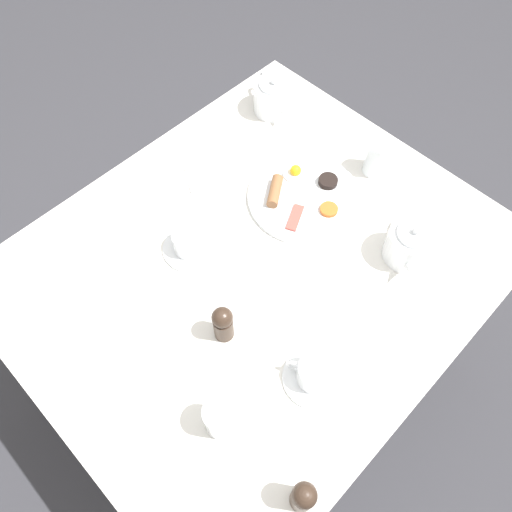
% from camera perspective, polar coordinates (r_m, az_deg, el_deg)
% --- Properties ---
extents(ground_plane, '(8.00, 8.00, 0.00)m').
position_cam_1_polar(ground_plane, '(1.90, 0.00, -11.67)').
color(ground_plane, '#333338').
extents(table, '(0.98, 1.16, 0.72)m').
position_cam_1_polar(table, '(1.29, 0.00, -1.92)').
color(table, silver).
rests_on(table, ground_plane).
extents(breakfast_plate, '(0.30, 0.30, 0.04)m').
position_cam_1_polar(breakfast_plate, '(1.35, 5.39, 6.90)').
color(breakfast_plate, white).
rests_on(breakfast_plate, table).
extents(teapot_near, '(0.19, 0.12, 0.11)m').
position_cam_1_polar(teapot_near, '(1.54, 1.96, 17.71)').
color(teapot_near, white).
rests_on(teapot_near, table).
extents(teapot_far, '(0.12, 0.17, 0.11)m').
position_cam_1_polar(teapot_far, '(1.26, 17.16, 1.33)').
color(teapot_far, white).
rests_on(teapot_far, table).
extents(teacup_with_saucer_left, '(0.14, 0.14, 0.07)m').
position_cam_1_polar(teacup_with_saucer_left, '(1.24, -7.63, 1.55)').
color(teacup_with_saucer_left, white).
rests_on(teacup_with_saucer_left, table).
extents(teacup_with_saucer_right, '(0.14, 0.14, 0.07)m').
position_cam_1_polar(teacup_with_saucer_right, '(1.10, 6.76, -13.23)').
color(teacup_with_saucer_right, white).
rests_on(teacup_with_saucer_right, table).
extents(water_glass_tall, '(0.07, 0.07, 0.10)m').
position_cam_1_polar(water_glass_tall, '(1.41, 13.73, 10.90)').
color(water_glass_tall, white).
rests_on(water_glass_tall, table).
extents(water_glass_short, '(0.07, 0.07, 0.10)m').
position_cam_1_polar(water_glass_short, '(1.05, -4.11, -18.01)').
color(water_glass_short, white).
rests_on(water_glass_short, table).
extents(pepper_grinder, '(0.05, 0.05, 0.11)m').
position_cam_1_polar(pepper_grinder, '(1.10, -3.79, -7.68)').
color(pepper_grinder, '#38281E').
rests_on(pepper_grinder, table).
extents(salt_grinder, '(0.05, 0.05, 0.11)m').
position_cam_1_polar(salt_grinder, '(1.01, 5.42, -25.73)').
color(salt_grinder, '#38281E').
rests_on(salt_grinder, table).
extents(fork_by_plate, '(0.11, 0.15, 0.00)m').
position_cam_1_polar(fork_by_plate, '(1.13, -13.39, -14.95)').
color(fork_by_plate, silver).
rests_on(fork_by_plate, table).
extents(knife_by_plate, '(0.14, 0.16, 0.00)m').
position_cam_1_polar(knife_by_plate, '(1.30, -24.20, -4.31)').
color(knife_by_plate, silver).
rests_on(knife_by_plate, table).
extents(spoon_for_tea, '(0.13, 0.08, 0.00)m').
position_cam_1_polar(spoon_for_tea, '(1.41, -7.75, 9.35)').
color(spoon_for_tea, silver).
rests_on(spoon_for_tea, table).
extents(fork_spare, '(0.09, 0.16, 0.00)m').
position_cam_1_polar(fork_spare, '(1.28, -15.74, -0.63)').
color(fork_spare, silver).
rests_on(fork_spare, table).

